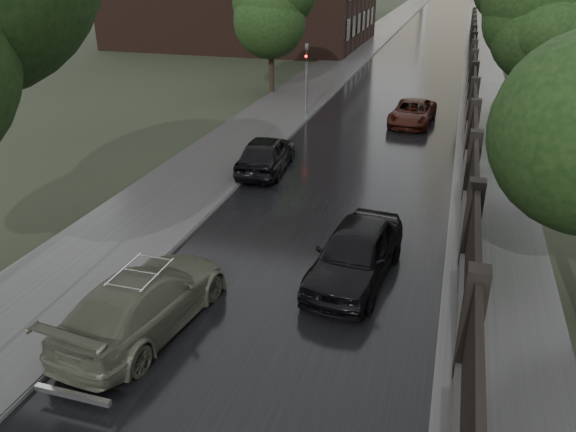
# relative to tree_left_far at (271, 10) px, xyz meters

# --- Properties ---
(fence_right) EXTENTS (0.45, 75.72, 2.70)m
(fence_right) POSITION_rel_tree_left_far_xyz_m (12.60, 2.01, -4.23)
(fence_right) COLOR #383533
(fence_right) RESTS_ON ground
(tree_left_far) EXTENTS (4.25, 4.25, 7.39)m
(tree_left_far) POSITION_rel_tree_left_far_xyz_m (0.00, 0.00, 0.00)
(tree_left_far) COLOR black
(tree_left_far) RESTS_ON ground
(tree_right_b) EXTENTS (4.08, 4.08, 7.01)m
(tree_right_b) POSITION_rel_tree_left_far_xyz_m (15.50, -8.00, -0.29)
(tree_right_b) COLOR black
(tree_right_b) RESTS_ON ground
(tree_right_c) EXTENTS (4.08, 4.08, 7.01)m
(tree_right_c) POSITION_rel_tree_left_far_xyz_m (15.50, 10.00, -0.29)
(tree_right_c) COLOR black
(tree_right_c) RESTS_ON ground
(traffic_light) EXTENTS (0.16, 0.32, 4.00)m
(traffic_light) POSITION_rel_tree_left_far_xyz_m (3.70, -5.01, -2.84)
(traffic_light) COLOR #59595E
(traffic_light) RESTS_ON ground
(volga_sedan) EXTENTS (2.69, 5.44, 1.52)m
(volga_sedan) POSITION_rel_tree_left_far_xyz_m (5.16, -25.38, -4.48)
(volga_sedan) COLOR #484B3C
(volga_sedan) RESTS_ON ground
(hatchback_left) EXTENTS (2.12, 4.60, 1.53)m
(hatchback_left) POSITION_rel_tree_left_far_xyz_m (4.40, -14.06, -4.48)
(hatchback_left) COLOR black
(hatchback_left) RESTS_ON ground
(car_right_near) EXTENTS (2.43, 4.94, 1.62)m
(car_right_near) POSITION_rel_tree_left_far_xyz_m (9.60, -21.67, -4.43)
(car_right_near) COLOR black
(car_right_near) RESTS_ON ground
(car_right_far) EXTENTS (2.42, 4.69, 1.26)m
(car_right_far) POSITION_rel_tree_left_far_xyz_m (9.60, -4.90, -4.61)
(car_right_far) COLOR black
(car_right_far) RESTS_ON ground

